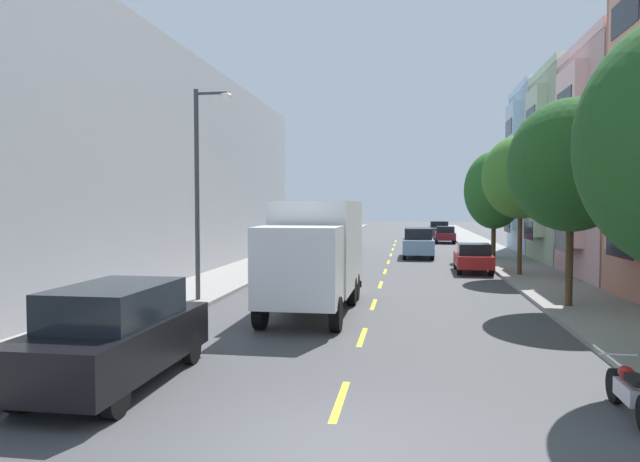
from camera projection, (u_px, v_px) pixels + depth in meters
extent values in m
plane|color=#424244|center=(390.00, 258.00, 37.91)|extent=(160.00, 160.00, 0.00)
cube|color=gray|center=(277.00, 258.00, 37.00)|extent=(3.20, 120.00, 0.14)
cube|color=gray|center=(508.00, 261.00, 34.87)|extent=(3.20, 120.00, 0.14)
cube|color=yellow|center=(340.00, 401.00, 10.26)|extent=(0.14, 2.20, 0.01)
cube|color=yellow|center=(362.00, 337.00, 15.20)|extent=(0.14, 2.20, 0.01)
cube|color=yellow|center=(374.00, 304.00, 20.13)|extent=(0.14, 2.20, 0.01)
cube|color=yellow|center=(380.00, 285.00, 25.07)|extent=(0.14, 2.20, 0.01)
cube|color=yellow|center=(385.00, 271.00, 30.01)|extent=(0.14, 2.20, 0.01)
cube|color=yellow|center=(388.00, 262.00, 34.95)|extent=(0.14, 2.20, 0.01)
cube|color=yellow|center=(391.00, 255.00, 39.89)|extent=(0.14, 2.20, 0.01)
cube|color=yellow|center=(393.00, 249.00, 44.82)|extent=(0.14, 2.20, 0.01)
cube|color=yellow|center=(394.00, 245.00, 49.76)|extent=(0.14, 2.20, 0.01)
cube|color=yellow|center=(396.00, 241.00, 54.70)|extent=(0.14, 2.20, 0.01)
cube|color=#E19B83|center=(632.00, 105.00, 19.13)|extent=(0.55, 3.25, 9.70)
cube|color=#1E232D|center=(619.00, 241.00, 19.38)|extent=(0.04, 2.47, 1.10)
cube|color=#1E232D|center=(622.00, 128.00, 19.21)|extent=(0.04, 2.47, 1.10)
cube|color=#1E232D|center=(625.00, 14.00, 19.03)|extent=(0.04, 2.47, 1.10)
cube|color=#FECACA|center=(584.00, 46.00, 26.20)|extent=(0.60, 7.22, 0.44)
cube|color=#FECACA|center=(570.00, 157.00, 26.51)|extent=(0.55, 3.25, 8.11)
cube|color=#1E232D|center=(561.00, 239.00, 26.72)|extent=(0.04, 2.47, 1.10)
cube|color=#1E232D|center=(563.00, 171.00, 26.58)|extent=(0.04, 2.47, 1.10)
cube|color=#1E232D|center=(564.00, 102.00, 26.44)|extent=(0.04, 2.47, 1.10)
cube|color=beige|center=(546.00, 71.00, 33.50)|extent=(0.60, 7.22, 0.44)
cube|color=beige|center=(535.00, 163.00, 33.82)|extent=(0.55, 3.25, 8.51)
cube|color=#1E232D|center=(528.00, 230.00, 34.05)|extent=(0.04, 2.47, 1.10)
cube|color=#1E232D|center=(529.00, 174.00, 33.90)|extent=(0.04, 2.47, 1.10)
cube|color=#1E232D|center=(530.00, 117.00, 33.75)|extent=(0.04, 2.47, 1.10)
cube|color=#9EB7CC|center=(596.00, 172.00, 40.32)|extent=(10.67, 7.22, 11.37)
cube|color=#CAE7FE|center=(521.00, 89.00, 40.81)|extent=(0.60, 7.22, 0.44)
cube|color=#CAE7FE|center=(512.00, 167.00, 41.14)|extent=(0.55, 3.25, 8.87)
cube|color=#1E232D|center=(507.00, 224.00, 41.37)|extent=(0.04, 2.47, 1.10)
cube|color=#1E232D|center=(508.00, 176.00, 41.22)|extent=(0.04, 2.47, 1.10)
cube|color=#1E232D|center=(509.00, 128.00, 41.06)|extent=(0.04, 2.47, 1.10)
cube|color=#A8A8AD|center=(116.00, 170.00, 29.86)|extent=(10.00, 36.00, 10.44)
cylinder|color=#47331E|center=(569.00, 260.00, 19.06)|extent=(0.24, 0.24, 2.97)
ellipsoid|color=#1E4C1E|center=(571.00, 165.00, 18.92)|extent=(4.03, 4.03, 4.35)
cylinder|color=#47331E|center=(520.00, 241.00, 27.54)|extent=(0.21, 0.21, 3.14)
ellipsoid|color=#387028|center=(521.00, 177.00, 27.40)|extent=(3.59, 3.59, 3.96)
cylinder|color=#47331E|center=(493.00, 239.00, 36.05)|extent=(0.28, 0.28, 2.41)
ellipsoid|color=#235B23|center=(494.00, 190.00, 35.91)|extent=(3.66, 3.66, 4.80)
cylinder|color=#38383D|center=(197.00, 195.00, 20.19)|extent=(0.16, 0.16, 7.29)
cylinder|color=#38383D|center=(211.00, 93.00, 19.95)|extent=(1.10, 0.10, 0.10)
ellipsoid|color=silver|center=(225.00, 96.00, 19.88)|extent=(0.44, 0.28, 0.20)
cube|color=white|center=(320.00, 244.00, 19.70)|extent=(2.43, 5.32, 2.90)
cube|color=white|center=(298.00, 266.00, 15.96)|extent=(2.31, 1.91, 2.20)
cube|color=black|center=(291.00, 252.00, 15.05)|extent=(2.02, 0.09, 0.97)
cube|color=black|center=(330.00, 283.00, 22.32)|extent=(2.40, 0.17, 0.24)
cylinder|color=black|center=(260.00, 312.00, 16.14)|extent=(0.29, 0.96, 0.96)
cylinder|color=black|center=(336.00, 314.00, 15.81)|extent=(0.29, 0.96, 0.96)
cylinder|color=black|center=(298.00, 286.00, 21.38)|extent=(0.29, 0.96, 0.96)
cylinder|color=black|center=(355.00, 287.00, 21.05)|extent=(0.29, 0.96, 0.96)
cylinder|color=black|center=(291.00, 290.00, 20.29)|extent=(0.29, 0.96, 0.96)
cylinder|color=black|center=(352.00, 291.00, 19.96)|extent=(0.29, 0.96, 0.96)
cube|color=#AD1E1E|center=(473.00, 260.00, 29.65)|extent=(1.83, 4.04, 0.62)
cube|color=black|center=(474.00, 249.00, 29.15)|extent=(1.57, 1.72, 0.55)
cylinder|color=black|center=(485.00, 263.00, 30.87)|extent=(0.24, 0.66, 0.66)
cylinder|color=black|center=(456.00, 263.00, 31.14)|extent=(0.24, 0.66, 0.66)
cylinder|color=black|center=(491.00, 269.00, 28.20)|extent=(0.24, 0.66, 0.66)
cylinder|color=black|center=(459.00, 268.00, 28.46)|extent=(0.24, 0.66, 0.66)
cube|color=#333338|center=(440.00, 232.00, 58.59)|extent=(2.07, 5.33, 0.80)
cube|color=black|center=(439.00, 224.00, 59.71)|extent=(1.78, 1.61, 0.60)
cylinder|color=black|center=(447.00, 235.00, 60.27)|extent=(0.23, 0.66, 0.66)
cylinder|color=black|center=(430.00, 234.00, 60.51)|extent=(0.23, 0.66, 0.66)
cylinder|color=black|center=(450.00, 237.00, 56.70)|extent=(0.23, 0.66, 0.66)
cylinder|color=black|center=(432.00, 236.00, 56.95)|extent=(0.23, 0.66, 0.66)
cube|color=#194C28|center=(335.00, 242.00, 43.45)|extent=(1.85, 4.71, 0.62)
cube|color=black|center=(336.00, 234.00, 43.79)|extent=(1.62, 2.83, 0.55)
cylinder|color=black|center=(322.00, 248.00, 42.01)|extent=(0.22, 0.66, 0.66)
cylinder|color=black|center=(344.00, 248.00, 41.76)|extent=(0.22, 0.66, 0.66)
cylinder|color=black|center=(328.00, 245.00, 45.16)|extent=(0.22, 0.66, 0.66)
cylinder|color=black|center=(348.00, 245.00, 44.91)|extent=(0.22, 0.66, 0.66)
cube|color=maroon|center=(445.00, 236.00, 52.31)|extent=(1.85, 4.05, 0.62)
cube|color=black|center=(445.00, 229.00, 51.81)|extent=(1.58, 1.72, 0.55)
cylinder|color=black|center=(453.00, 238.00, 53.52)|extent=(0.24, 0.67, 0.66)
cylinder|color=black|center=(436.00, 238.00, 53.79)|extent=(0.24, 0.67, 0.66)
cylinder|color=black|center=(454.00, 240.00, 50.85)|extent=(0.24, 0.67, 0.66)
cylinder|color=black|center=(437.00, 240.00, 51.12)|extent=(0.24, 0.67, 0.66)
cube|color=black|center=(116.00, 345.00, 11.13)|extent=(1.99, 4.82, 0.90)
cube|color=black|center=(115.00, 303.00, 11.09)|extent=(1.74, 2.80, 0.70)
cylinder|color=black|center=(18.00, 393.00, 9.68)|extent=(0.23, 0.66, 0.66)
cylinder|color=black|center=(115.00, 398.00, 9.40)|extent=(0.23, 0.66, 0.66)
cylinder|color=black|center=(117.00, 346.00, 12.90)|extent=(0.23, 0.66, 0.66)
cylinder|color=black|center=(191.00, 349.00, 12.62)|extent=(0.23, 0.66, 0.66)
cube|color=#7A9EC6|center=(418.00, 246.00, 37.91)|extent=(1.95, 4.80, 0.90)
cube|color=black|center=(418.00, 233.00, 37.87)|extent=(1.72, 2.78, 0.70)
cylinder|color=black|center=(430.00, 251.00, 39.41)|extent=(0.22, 0.66, 0.66)
cylinder|color=black|center=(405.00, 250.00, 39.67)|extent=(0.22, 0.66, 0.66)
cylinder|color=black|center=(432.00, 255.00, 36.19)|extent=(0.22, 0.66, 0.66)
cylinder|color=black|center=(404.00, 254.00, 36.45)|extent=(0.22, 0.66, 0.66)
cylinder|color=black|center=(615.00, 386.00, 10.14)|extent=(0.15, 0.60, 0.60)
cube|color=silver|center=(630.00, 392.00, 9.43)|extent=(0.29, 0.82, 0.28)
ellipsoid|color=maroon|center=(627.00, 373.00, 9.58)|extent=(0.24, 0.48, 0.22)
cube|color=black|center=(637.00, 380.00, 9.15)|extent=(0.23, 0.52, 0.10)
cylinder|color=silver|center=(618.00, 355.00, 10.00)|extent=(0.62, 0.04, 0.03)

